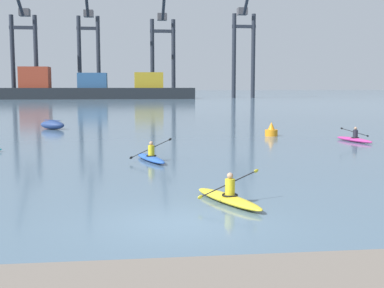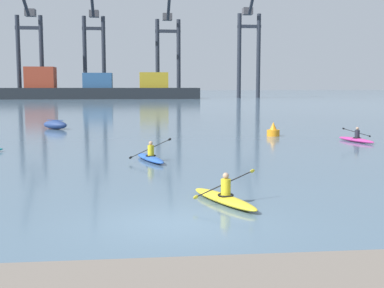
% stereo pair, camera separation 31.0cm
% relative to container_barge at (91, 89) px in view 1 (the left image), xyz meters
% --- Properties ---
extents(ground_plane, '(800.00, 800.00, 0.00)m').
position_rel_container_barge_xyz_m(ground_plane, '(11.96, -128.08, -2.69)').
color(ground_plane, slate).
extents(container_barge, '(55.21, 8.18, 8.58)m').
position_rel_container_barge_xyz_m(container_barge, '(0.00, 0.00, 0.00)').
color(container_barge, '#1E2328').
rests_on(container_barge, ground).
extents(gantry_crane_west, '(7.49, 21.32, 33.29)m').
position_rel_container_barge_xyz_m(gantry_crane_west, '(-18.56, 5.57, 13.70)').
color(gantry_crane_west, '#232833').
rests_on(gantry_crane_west, ground).
extents(gantry_crane_west_mid, '(6.76, 18.47, 38.10)m').
position_rel_container_barge_xyz_m(gantry_crane_west_mid, '(-1.48, 13.51, 14.52)').
color(gantry_crane_west_mid, '#232833').
rests_on(gantry_crane_west_mid, ground).
extents(gantry_crane_east_mid, '(7.48, 16.13, 31.36)m').
position_rel_container_barge_xyz_m(gantry_crane_east_mid, '(20.36, 11.09, 13.09)').
color(gantry_crane_east_mid, '#232833').
rests_on(gantry_crane_east_mid, ground).
extents(gantry_crane_east, '(6.97, 18.83, 37.37)m').
position_rel_container_barge_xyz_m(gantry_crane_east, '(43.84, 6.43, 14.60)').
color(gantry_crane_east, '#232833').
rests_on(gantry_crane_east, ground).
extents(capsized_dinghy, '(2.67, 2.56, 0.76)m').
position_rel_container_barge_xyz_m(capsized_dinghy, '(4.27, -98.23, -2.34)').
color(capsized_dinghy, navy).
rests_on(capsized_dinghy, ground).
extents(channel_buoy, '(0.90, 0.90, 1.00)m').
position_rel_container_barge_xyz_m(channel_buoy, '(20.61, -105.91, -2.33)').
color(channel_buoy, orange).
rests_on(channel_buoy, ground).
extents(kayak_blue, '(2.07, 3.42, 1.08)m').
position_rel_container_barge_xyz_m(kayak_blue, '(11.61, -117.01, -2.52)').
color(kayak_blue, '#2856B2').
rests_on(kayak_blue, ground).
extents(kayak_magenta, '(2.18, 3.45, 0.96)m').
position_rel_container_barge_xyz_m(kayak_magenta, '(24.86, -110.16, -2.52)').
color(kayak_magenta, '#C13384').
rests_on(kayak_magenta, ground).
extents(kayak_yellow, '(2.06, 3.37, 1.00)m').
position_rel_container_barge_xyz_m(kayak_yellow, '(13.61, -125.99, -2.52)').
color(kayak_yellow, yellow).
rests_on(kayak_yellow, ground).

